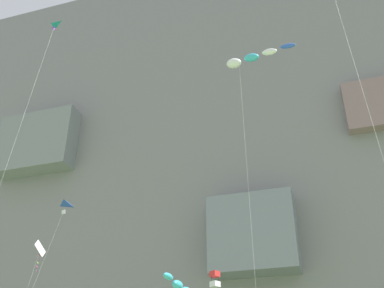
# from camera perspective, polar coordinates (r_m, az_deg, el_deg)

# --- Properties ---
(cliff_face) EXTENTS (180.00, 27.89, 67.06)m
(cliff_face) POSITION_cam_1_polar(r_m,az_deg,el_deg) (69.88, 8.77, -4.34)
(cliff_face) COLOR gray
(cliff_face) RESTS_ON ground
(kite_delta_upper_mid) EXTENTS (1.98, 6.16, 34.26)m
(kite_delta_upper_mid) POSITION_cam_1_polar(r_m,az_deg,el_deg) (43.47, -17.51, 10.92)
(kite_delta_upper_mid) COLOR teal
(kite_delta_upper_mid) RESTS_ON ground
(kite_windsock_mid_center) EXTENTS (5.74, 3.64, 29.06)m
(kite_windsock_mid_center) POSITION_cam_1_polar(r_m,az_deg,el_deg) (38.87, 7.01, 10.20)
(kite_windsock_mid_center) COLOR white
(kite_windsock_mid_center) RESTS_ON ground
(kite_box_high_left) EXTENTS (3.44, 5.73, 15.39)m
(kite_box_high_left) POSITION_cam_1_polar(r_m,az_deg,el_deg) (45.77, 2.77, -16.05)
(kite_box_high_left) COLOR red
(kite_box_high_left) RESTS_ON ground
(kite_delta_high_right) EXTENTS (3.21, 4.84, 21.79)m
(kite_delta_high_right) POSITION_cam_1_polar(r_m,az_deg,el_deg) (50.08, -15.90, -8.32)
(kite_delta_high_right) COLOR blue
(kite_delta_high_right) RESTS_ON ground
(kite_diamond_far_right) EXTENTS (0.88, 6.10, 20.36)m
(kite_diamond_far_right) POSITION_cam_1_polar(r_m,az_deg,el_deg) (54.67, -18.04, -12.47)
(kite_diamond_far_right) COLOR white
(kite_diamond_far_right) RESTS_ON ground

